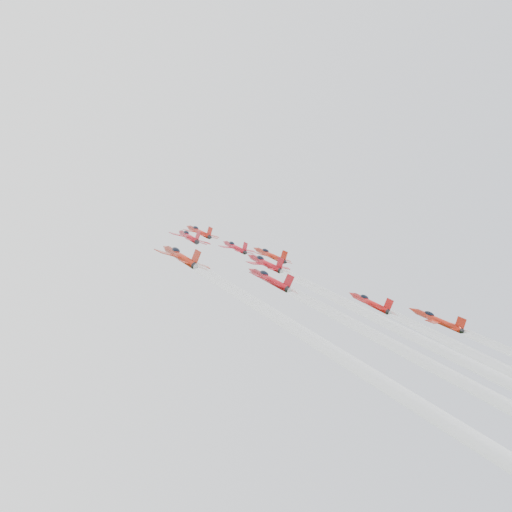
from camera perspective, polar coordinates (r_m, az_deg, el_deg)
jet_lead at (r=138.11m, az=-5.72°, el=2.45°), size 9.71×12.24×8.43m
jet_row2_left at (r=118.93m, az=-6.78°, el=1.96°), size 9.40×11.85×8.15m
jet_row2_center at (r=127.88m, az=-2.13°, el=0.91°), size 9.01×11.35×7.81m
jet_row2_right at (r=136.40m, az=1.40°, el=0.12°), size 10.31×13.00×8.94m
jet_center at (r=78.12m, az=18.89°, el=-9.64°), size 10.15×93.12×61.35m
jet_rear_farleft at (r=48.76m, az=12.32°, el=-12.95°), size 9.47×86.86×57.23m
jet_rear_left at (r=59.78m, az=24.25°, el=-14.25°), size 9.50×87.19×57.45m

